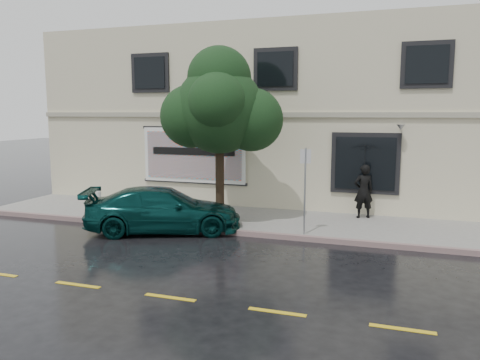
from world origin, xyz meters
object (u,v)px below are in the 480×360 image
(pedestrian, at_px, (363,191))
(fire_hydrant, at_px, (99,199))
(street_tree, at_px, (219,110))
(car, at_px, (163,210))

(pedestrian, bearing_deg, fire_hydrant, -13.53)
(pedestrian, relative_size, street_tree, 0.36)
(car, height_order, street_tree, street_tree)
(car, relative_size, street_tree, 0.95)
(car, height_order, fire_hydrant, car)
(car, bearing_deg, fire_hydrant, 41.64)
(street_tree, xyz_separation_m, fire_hydrant, (-5.06, 0.64, -3.26))
(street_tree, distance_m, fire_hydrant, 6.05)
(street_tree, relative_size, fire_hydrant, 7.11)
(pedestrian, distance_m, street_tree, 5.54)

